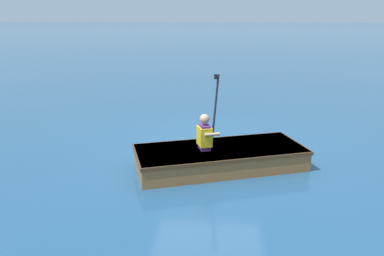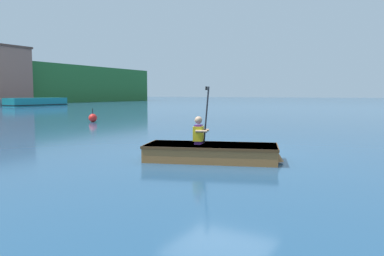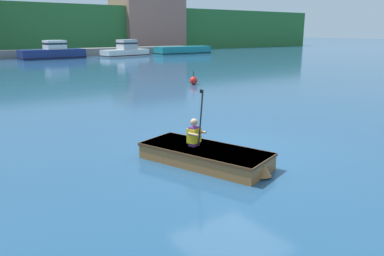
# 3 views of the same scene
# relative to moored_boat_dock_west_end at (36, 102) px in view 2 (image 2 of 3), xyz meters

# --- Properties ---
(ground_plane) EXTENTS (300.00, 300.00, 0.00)m
(ground_plane) POSITION_rel_moored_boat_dock_west_end_xyz_m (-21.63, -35.45, -0.48)
(ground_plane) COLOR navy
(moored_boat_dock_west_end) EXTENTS (7.50, 2.54, 1.02)m
(moored_boat_dock_west_end) POSITION_rel_moored_boat_dock_west_end_xyz_m (0.00, 0.00, 0.00)
(moored_boat_dock_west_end) COLOR #197A84
(moored_boat_dock_west_end) RESTS_ON ground
(rowboat_foreground) EXTENTS (2.13, 3.19, 0.37)m
(rowboat_foreground) POSITION_rel_moored_boat_dock_west_end_xyz_m (-22.67, -35.76, -0.27)
(rowboat_foreground) COLOR #935B2D
(rowboat_foreground) RESTS_ON ground
(person_paddler) EXTENTS (0.42, 0.42, 1.30)m
(person_paddler) POSITION_rel_moored_boat_dock_west_end_xyz_m (-22.78, -35.45, 0.18)
(person_paddler) COLOR #592672
(person_paddler) RESTS_ON rowboat_foreground
(channel_buoy) EXTENTS (0.44, 0.44, 0.72)m
(channel_buoy) POSITION_rel_moored_boat_dock_west_end_xyz_m (-15.48, -24.88, -0.26)
(channel_buoy) COLOR red
(channel_buoy) RESTS_ON ground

